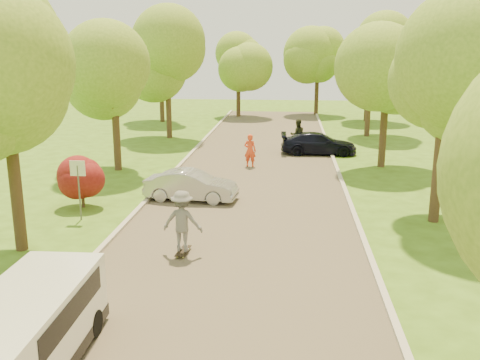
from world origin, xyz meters
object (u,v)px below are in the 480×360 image
(dark_sedan, at_px, (319,144))
(person_olive, at_px, (297,135))
(longboard, at_px, (183,251))
(minivan, at_px, (27,332))
(skateboarder, at_px, (182,221))
(person_striped, at_px, (250,151))
(silver_sedan, at_px, (191,186))
(street_sign, at_px, (78,178))

(dark_sedan, distance_m, person_olive, 1.77)
(longboard, bearing_deg, minivan, 79.92)
(dark_sedan, bearing_deg, skateboarder, 162.06)
(minivan, xyz_separation_m, dark_sedan, (6.50, 22.18, -0.23))
(minivan, bearing_deg, dark_sedan, 72.35)
(minivan, bearing_deg, longboard, 73.21)
(dark_sedan, bearing_deg, longboard, 162.06)
(longboard, distance_m, person_striped, 12.33)
(longboard, relative_size, person_olive, 0.52)
(silver_sedan, xyz_separation_m, dark_sedan, (5.60, 10.19, 0.02))
(street_sign, bearing_deg, person_olive, 61.13)
(person_olive, bearing_deg, dark_sedan, 120.00)
(skateboarder, height_order, person_olive, skateboarder)
(silver_sedan, bearing_deg, street_sign, 135.23)
(person_olive, bearing_deg, minivan, 63.53)
(street_sign, distance_m, minivan, 9.51)
(street_sign, xyz_separation_m, longboard, (4.31, -2.93, -1.46))
(person_olive, bearing_deg, skateboarder, 64.53)
(dark_sedan, relative_size, person_olive, 2.34)
(minivan, bearing_deg, skateboarder, 73.21)
(street_sign, xyz_separation_m, person_striped, (5.40, 9.33, -0.71))
(street_sign, relative_size, person_olive, 1.18)
(minivan, xyz_separation_m, silver_sedan, (0.90, 11.99, -0.24))
(silver_sedan, height_order, longboard, silver_sedan)
(silver_sedan, xyz_separation_m, longboard, (0.81, -5.80, -0.51))
(street_sign, bearing_deg, person_striped, 59.94)
(longboard, xyz_separation_m, person_olive, (3.58, 17.25, 0.82))
(minivan, height_order, dark_sedan, minivan)
(minivan, distance_m, dark_sedan, 23.12)
(dark_sedan, height_order, longboard, dark_sedan)
(minivan, height_order, person_olive, person_olive)
(silver_sedan, relative_size, dark_sedan, 0.86)
(longboard, bearing_deg, skateboarder, -174.61)
(skateboarder, bearing_deg, street_sign, -28.77)
(longboard, relative_size, person_striped, 0.57)
(silver_sedan, xyz_separation_m, person_striped, (1.90, 6.46, 0.24))
(longboard, bearing_deg, silver_sedan, -76.63)
(person_olive, bearing_deg, longboard, 64.53)
(dark_sedan, distance_m, skateboarder, 16.69)
(skateboarder, bearing_deg, longboard, 5.39)
(skateboarder, bearing_deg, silver_sedan, -76.63)
(silver_sedan, height_order, dark_sedan, dark_sedan)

